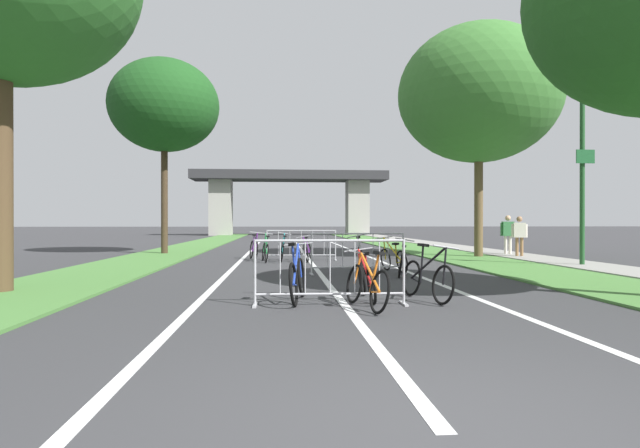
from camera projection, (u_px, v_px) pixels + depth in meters
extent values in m
plane|color=#333335|center=(447.00, 435.00, 3.16)|extent=(300.00, 300.00, 0.00)
cube|color=#477A38|center=(191.00, 247.00, 26.60)|extent=(2.71, 58.58, 0.05)
cube|color=#477A38|center=(404.00, 246.00, 27.50)|extent=(2.71, 58.58, 0.05)
cube|color=gray|center=(445.00, 246.00, 27.68)|extent=(1.87, 58.58, 0.08)
cube|color=silver|center=(306.00, 256.00, 20.05)|extent=(0.14, 33.89, 0.01)
cube|color=silver|center=(365.00, 255.00, 20.24)|extent=(0.14, 33.89, 0.01)
cube|color=silver|center=(245.00, 256.00, 19.87)|extent=(0.14, 33.89, 0.01)
cube|color=#2D2D30|center=(290.00, 176.00, 51.40)|extent=(19.45, 4.34, 0.88)
cube|color=#9E9B93|center=(221.00, 208.00, 50.87)|extent=(2.15, 2.40, 5.54)
cube|color=#9E9B93|center=(357.00, 208.00, 51.96)|extent=(2.15, 2.40, 5.54)
cylinder|color=#4C3823|center=(0.00, 181.00, 9.42)|extent=(0.43, 0.43, 4.16)
cylinder|color=#3D2D1E|center=(164.00, 200.00, 20.91)|extent=(0.27, 0.27, 4.45)
ellipsoid|color=#194719|center=(164.00, 105.00, 20.90)|extent=(4.45, 4.45, 3.78)
cylinder|color=brown|center=(479.00, 206.00, 19.01)|extent=(0.32, 0.32, 3.86)
ellipsoid|color=#38702D|center=(479.00, 94.00, 19.00)|extent=(5.98, 5.98, 5.08)
cylinder|color=#1E4C23|center=(582.00, 167.00, 15.00)|extent=(0.14, 0.14, 5.90)
sphere|color=white|center=(582.00, 63.00, 14.99)|extent=(0.32, 0.32, 0.32)
cube|color=#195128|center=(585.00, 156.00, 14.88)|extent=(0.56, 0.03, 0.40)
cylinder|color=#ADADB2|center=(255.00, 273.00, 8.03)|extent=(0.04, 0.04, 1.05)
cube|color=#ADADB2|center=(255.00, 305.00, 8.03)|extent=(0.07, 0.44, 0.03)
cylinder|color=#ADADB2|center=(404.00, 272.00, 8.17)|extent=(0.04, 0.04, 1.05)
cube|color=#ADADB2|center=(404.00, 304.00, 8.17)|extent=(0.07, 0.44, 0.03)
cylinder|color=#ADADB2|center=(330.00, 241.00, 8.10)|extent=(2.38, 0.09, 0.04)
cylinder|color=#ADADB2|center=(330.00, 294.00, 8.10)|extent=(2.38, 0.09, 0.04)
cylinder|color=#ADADB2|center=(280.00, 267.00, 8.05)|extent=(0.02, 0.02, 0.87)
cylinder|color=#ADADB2|center=(305.00, 267.00, 8.08)|extent=(0.02, 0.02, 0.87)
cylinder|color=#ADADB2|center=(330.00, 267.00, 8.10)|extent=(0.02, 0.02, 0.87)
cylinder|color=#ADADB2|center=(355.00, 267.00, 8.12)|extent=(0.02, 0.02, 0.87)
cylinder|color=#ADADB2|center=(379.00, 266.00, 8.15)|extent=(0.02, 0.02, 0.87)
cylinder|color=#ADADB2|center=(312.00, 254.00, 12.81)|extent=(0.04, 0.04, 1.05)
cube|color=#ADADB2|center=(312.00, 274.00, 12.81)|extent=(0.08, 0.44, 0.03)
cylinder|color=#ADADB2|center=(403.00, 253.00, 13.13)|extent=(0.04, 0.04, 1.05)
cube|color=#ADADB2|center=(403.00, 273.00, 13.13)|extent=(0.08, 0.44, 0.03)
cylinder|color=#ADADB2|center=(358.00, 234.00, 12.96)|extent=(2.37, 0.17, 0.04)
cylinder|color=#ADADB2|center=(358.00, 267.00, 12.97)|extent=(2.37, 0.17, 0.04)
cylinder|color=#ADADB2|center=(327.00, 250.00, 12.86)|extent=(0.02, 0.02, 0.87)
cylinder|color=#ADADB2|center=(343.00, 250.00, 12.91)|extent=(0.02, 0.02, 0.87)
cylinder|color=#ADADB2|center=(358.00, 250.00, 12.97)|extent=(0.02, 0.02, 0.87)
cylinder|color=#ADADB2|center=(373.00, 250.00, 13.02)|extent=(0.02, 0.02, 0.87)
cylinder|color=#ADADB2|center=(388.00, 250.00, 13.07)|extent=(0.02, 0.02, 0.87)
cylinder|color=#ADADB2|center=(267.00, 245.00, 17.58)|extent=(0.04, 0.04, 1.05)
cube|color=#ADADB2|center=(267.00, 260.00, 17.58)|extent=(0.07, 0.44, 0.03)
cylinder|color=#ADADB2|center=(335.00, 245.00, 17.70)|extent=(0.04, 0.04, 1.05)
cube|color=#ADADB2|center=(335.00, 260.00, 17.70)|extent=(0.07, 0.44, 0.03)
cylinder|color=#ADADB2|center=(301.00, 231.00, 17.64)|extent=(2.38, 0.11, 0.04)
cylinder|color=#ADADB2|center=(301.00, 255.00, 17.64)|extent=(2.38, 0.11, 0.04)
cylinder|color=#ADADB2|center=(278.00, 243.00, 17.60)|extent=(0.02, 0.02, 0.87)
cylinder|color=#ADADB2|center=(290.00, 243.00, 17.62)|extent=(0.02, 0.02, 0.87)
cylinder|color=#ADADB2|center=(301.00, 243.00, 17.64)|extent=(0.02, 0.02, 0.87)
cylinder|color=#ADADB2|center=(313.00, 243.00, 17.66)|extent=(0.02, 0.02, 0.87)
cylinder|color=#ADADB2|center=(324.00, 243.00, 17.68)|extent=(0.02, 0.02, 0.87)
torus|color=black|center=(252.00, 250.00, 18.50)|extent=(0.24, 0.66, 0.65)
torus|color=black|center=(256.00, 251.00, 17.56)|extent=(0.24, 0.66, 0.65)
cylinder|color=#662884|center=(255.00, 241.00, 18.06)|extent=(0.30, 0.94, 0.66)
cylinder|color=#662884|center=(253.00, 243.00, 18.24)|extent=(0.09, 0.13, 0.58)
cylinder|color=#662884|center=(252.00, 250.00, 18.35)|extent=(0.09, 0.32, 0.08)
cylinder|color=#662884|center=(257.00, 242.00, 17.59)|extent=(0.10, 0.11, 0.64)
cube|color=black|center=(254.00, 235.00, 18.28)|extent=(0.15, 0.26, 0.06)
cylinder|color=#99999E|center=(258.00, 233.00, 17.62)|extent=(0.52, 0.13, 0.08)
torus|color=black|center=(412.00, 278.00, 9.14)|extent=(0.28, 0.66, 0.64)
torus|color=black|center=(443.00, 285.00, 8.13)|extent=(0.28, 0.66, 0.64)
cylinder|color=black|center=(428.00, 263.00, 8.67)|extent=(0.36, 0.99, 0.63)
cylinder|color=black|center=(422.00, 264.00, 8.86)|extent=(0.12, 0.14, 0.65)
cylinder|color=black|center=(416.00, 280.00, 8.97)|extent=(0.10, 0.34, 0.08)
cylinder|color=black|center=(445.00, 266.00, 8.16)|extent=(0.12, 0.11, 0.60)
cube|color=black|center=(423.00, 245.00, 8.91)|extent=(0.16, 0.26, 0.06)
cylinder|color=#99999E|center=(446.00, 247.00, 8.20)|extent=(0.47, 0.14, 0.10)
torus|color=black|center=(372.00, 286.00, 8.14)|extent=(0.13, 0.61, 0.61)
torus|color=black|center=(362.00, 279.00, 9.18)|extent=(0.13, 0.61, 0.61)
cylinder|color=red|center=(365.00, 267.00, 8.64)|extent=(0.10, 1.01, 0.56)
cylinder|color=red|center=(367.00, 270.00, 8.44)|extent=(0.12, 0.12, 0.56)
cylinder|color=red|center=(370.00, 286.00, 8.31)|extent=(0.04, 0.34, 0.07)
cylinder|color=red|center=(360.00, 264.00, 9.16)|extent=(0.11, 0.09, 0.53)
cube|color=black|center=(365.00, 253.00, 8.40)|extent=(0.11, 0.24, 0.06)
cylinder|color=#99999E|center=(358.00, 250.00, 9.13)|extent=(0.52, 0.03, 0.09)
torus|color=black|center=(283.00, 253.00, 16.65)|extent=(0.16, 0.65, 0.64)
torus|color=black|center=(282.00, 251.00, 17.68)|extent=(0.16, 0.65, 0.64)
cylinder|color=#197A7F|center=(284.00, 243.00, 17.14)|extent=(0.11, 1.01, 0.64)
cylinder|color=#197A7F|center=(283.00, 245.00, 16.95)|extent=(0.15, 0.12, 0.59)
cylinder|color=#197A7F|center=(282.00, 253.00, 16.81)|extent=(0.05, 0.34, 0.08)
cylinder|color=#197A7F|center=(283.00, 242.00, 17.66)|extent=(0.14, 0.09, 0.61)
cube|color=black|center=(285.00, 236.00, 16.91)|extent=(0.11, 0.24, 0.07)
cylinder|color=#99999E|center=(284.00, 234.00, 17.64)|extent=(0.47, 0.04, 0.10)
torus|color=black|center=(401.00, 266.00, 12.01)|extent=(0.28, 0.62, 0.60)
torus|color=black|center=(401.00, 262.00, 13.01)|extent=(0.28, 0.62, 0.60)
cylinder|color=silver|center=(403.00, 252.00, 12.47)|extent=(0.37, 0.95, 0.61)
cylinder|color=silver|center=(402.00, 256.00, 12.29)|extent=(0.11, 0.14, 0.50)
cylinder|color=silver|center=(401.00, 266.00, 12.17)|extent=(0.10, 0.33, 0.07)
cylinder|color=silver|center=(403.00, 251.00, 12.98)|extent=(0.13, 0.12, 0.59)
cube|color=black|center=(404.00, 246.00, 12.24)|extent=(0.16, 0.26, 0.07)
cylinder|color=#99999E|center=(405.00, 240.00, 12.94)|extent=(0.48, 0.14, 0.11)
torus|color=black|center=(267.00, 253.00, 16.51)|extent=(0.18, 0.63, 0.62)
torus|color=black|center=(264.00, 252.00, 17.51)|extent=(0.18, 0.63, 0.62)
cylinder|color=#1E7238|center=(266.00, 243.00, 16.99)|extent=(0.10, 1.00, 0.66)
cylinder|color=#1E7238|center=(267.00, 245.00, 16.80)|extent=(0.12, 0.11, 0.60)
cylinder|color=#1E7238|center=(266.00, 254.00, 16.67)|extent=(0.08, 0.33, 0.07)
cylinder|color=#1E7238|center=(265.00, 243.00, 17.49)|extent=(0.12, 0.08, 0.63)
cube|color=black|center=(268.00, 236.00, 16.77)|extent=(0.13, 0.25, 0.06)
cylinder|color=#99999E|center=(266.00, 234.00, 17.47)|extent=(0.48, 0.09, 0.08)
torus|color=black|center=(363.00, 261.00, 12.94)|extent=(0.23, 0.68, 0.66)
torus|color=black|center=(361.00, 258.00, 13.97)|extent=(0.23, 0.68, 0.66)
cylinder|color=#B7B7BC|center=(360.00, 248.00, 13.43)|extent=(0.05, 1.01, 0.65)
cylinder|color=#B7B7BC|center=(361.00, 250.00, 13.24)|extent=(0.18, 0.11, 0.66)
cylinder|color=#B7B7BC|center=(363.00, 262.00, 13.11)|extent=(0.07, 0.34, 0.08)
cylinder|color=#B7B7BC|center=(359.00, 247.00, 13.95)|extent=(0.16, 0.08, 0.62)
cube|color=black|center=(358.00, 237.00, 13.20)|extent=(0.13, 0.25, 0.07)
cylinder|color=#99999E|center=(357.00, 236.00, 13.92)|extent=(0.53, 0.09, 0.13)
torus|color=black|center=(402.00, 262.00, 13.00)|extent=(0.25, 0.62, 0.61)
torus|color=black|center=(386.00, 259.00, 13.95)|extent=(0.25, 0.62, 0.61)
cylinder|color=gold|center=(393.00, 249.00, 13.44)|extent=(0.33, 0.93, 0.63)
cylinder|color=gold|center=(396.00, 253.00, 13.26)|extent=(0.10, 0.13, 0.51)
cylinder|color=gold|center=(399.00, 262.00, 13.16)|extent=(0.09, 0.32, 0.07)
cylinder|color=gold|center=(385.00, 249.00, 13.91)|extent=(0.11, 0.11, 0.60)
cube|color=black|center=(396.00, 244.00, 13.22)|extent=(0.16, 0.26, 0.06)
cylinder|color=#99999E|center=(384.00, 238.00, 13.88)|extent=(0.52, 0.15, 0.10)
torus|color=black|center=(380.00, 292.00, 7.31)|extent=(0.29, 0.66, 0.64)
torus|color=black|center=(354.00, 284.00, 8.30)|extent=(0.29, 0.66, 0.64)
cylinder|color=orange|center=(370.00, 271.00, 7.79)|extent=(0.15, 1.00, 0.54)
cylinder|color=orange|center=(375.00, 273.00, 7.60)|extent=(0.17, 0.09, 0.59)
cylinder|color=orange|center=(375.00, 292.00, 7.46)|extent=(0.11, 0.33, 0.08)
cylinder|color=orange|center=(358.00, 268.00, 8.28)|extent=(0.14, 0.07, 0.51)
cube|color=black|center=(379.00, 253.00, 7.58)|extent=(0.15, 0.26, 0.07)
cylinder|color=#99999E|center=(361.00, 253.00, 8.27)|extent=(0.49, 0.13, 0.12)
torus|color=black|center=(294.00, 284.00, 7.95)|extent=(0.22, 0.71, 0.70)
torus|color=black|center=(301.00, 277.00, 9.00)|extent=(0.22, 0.71, 0.70)
cylinder|color=#1E389E|center=(296.00, 263.00, 8.45)|extent=(0.15, 1.03, 0.62)
cylinder|color=#1E389E|center=(294.00, 265.00, 8.25)|extent=(0.12, 0.11, 0.68)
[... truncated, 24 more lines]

